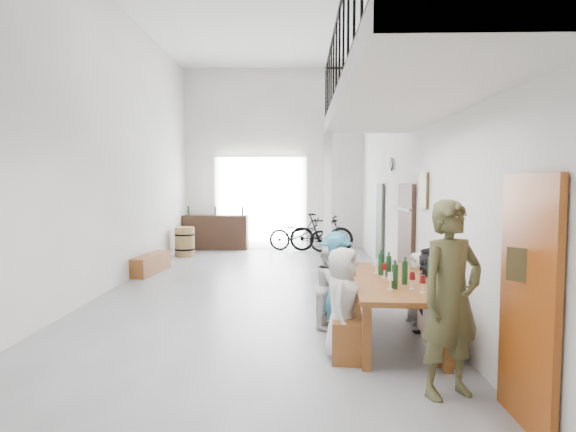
{
  "coord_description": "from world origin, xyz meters",
  "views": [
    {
      "loc": [
        0.84,
        -8.83,
        2.02
      ],
      "look_at": [
        0.62,
        -0.5,
        1.44
      ],
      "focal_mm": 30.0,
      "sensor_mm": 36.0,
      "label": 1
    }
  ],
  "objects_px": {
    "bench_inner": "(347,320)",
    "serving_counter": "(216,232)",
    "side_bench": "(151,264)",
    "oak_barrel": "(185,242)",
    "host_standing": "(451,299)",
    "bicycle_near": "(300,235)",
    "tasting_table": "(393,285)"
  },
  "relations": [
    {
      "from": "bench_inner",
      "to": "serving_counter",
      "type": "height_order",
      "value": "serving_counter"
    },
    {
      "from": "bench_inner",
      "to": "side_bench",
      "type": "distance_m",
      "value": 5.9
    },
    {
      "from": "oak_barrel",
      "to": "bench_inner",
      "type": "bearing_deg",
      "value": -60.98
    },
    {
      "from": "oak_barrel",
      "to": "host_standing",
      "type": "distance_m",
      "value": 9.68
    },
    {
      "from": "side_bench",
      "to": "serving_counter",
      "type": "relative_size",
      "value": 0.76
    },
    {
      "from": "side_bench",
      "to": "host_standing",
      "type": "relative_size",
      "value": 0.79
    },
    {
      "from": "serving_counter",
      "to": "host_standing",
      "type": "bearing_deg",
      "value": -67.73
    },
    {
      "from": "oak_barrel",
      "to": "bicycle_near",
      "type": "xyz_separation_m",
      "value": [
        3.15,
        1.1,
        0.09
      ]
    },
    {
      "from": "oak_barrel",
      "to": "host_standing",
      "type": "relative_size",
      "value": 0.43
    },
    {
      "from": "serving_counter",
      "to": "host_standing",
      "type": "xyz_separation_m",
      "value": [
        4.0,
        -9.98,
        0.42
      ]
    },
    {
      "from": "tasting_table",
      "to": "bench_inner",
      "type": "xyz_separation_m",
      "value": [
        -0.58,
        0.03,
        -0.47
      ]
    },
    {
      "from": "bench_inner",
      "to": "oak_barrel",
      "type": "distance_m",
      "value": 7.81
    },
    {
      "from": "side_bench",
      "to": "bicycle_near",
      "type": "distance_m",
      "value": 4.86
    },
    {
      "from": "oak_barrel",
      "to": "serving_counter",
      "type": "bearing_deg",
      "value": 68.32
    },
    {
      "from": "bench_inner",
      "to": "side_bench",
      "type": "relative_size",
      "value": 1.39
    },
    {
      "from": "tasting_table",
      "to": "bench_inner",
      "type": "relative_size",
      "value": 1.24
    },
    {
      "from": "bicycle_near",
      "to": "host_standing",
      "type": "bearing_deg",
      "value": -158.14
    },
    {
      "from": "bench_inner",
      "to": "serving_counter",
      "type": "relative_size",
      "value": 1.05
    },
    {
      "from": "bench_inner",
      "to": "serving_counter",
      "type": "bearing_deg",
      "value": 116.68
    },
    {
      "from": "serving_counter",
      "to": "tasting_table",
      "type": "bearing_deg",
      "value": -65.21
    },
    {
      "from": "bench_inner",
      "to": "bicycle_near",
      "type": "relative_size",
      "value": 1.1
    },
    {
      "from": "oak_barrel",
      "to": "serving_counter",
      "type": "height_order",
      "value": "serving_counter"
    },
    {
      "from": "tasting_table",
      "to": "serving_counter",
      "type": "relative_size",
      "value": 1.31
    },
    {
      "from": "bench_inner",
      "to": "side_bench",
      "type": "height_order",
      "value": "bench_inner"
    },
    {
      "from": "host_standing",
      "to": "serving_counter",
      "type": "bearing_deg",
      "value": 87.25
    },
    {
      "from": "tasting_table",
      "to": "oak_barrel",
      "type": "height_order",
      "value": "oak_barrel"
    },
    {
      "from": "host_standing",
      "to": "bench_inner",
      "type": "bearing_deg",
      "value": 91.08
    },
    {
      "from": "bench_inner",
      "to": "bicycle_near",
      "type": "distance_m",
      "value": 7.95
    },
    {
      "from": "tasting_table",
      "to": "oak_barrel",
      "type": "distance_m",
      "value": 8.14
    },
    {
      "from": "side_bench",
      "to": "host_standing",
      "type": "distance_m",
      "value": 7.74
    },
    {
      "from": "bench_inner",
      "to": "oak_barrel",
      "type": "xyz_separation_m",
      "value": [
        -3.79,
        6.83,
        0.17
      ]
    },
    {
      "from": "oak_barrel",
      "to": "tasting_table",
      "type": "bearing_deg",
      "value": -57.52
    }
  ]
}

